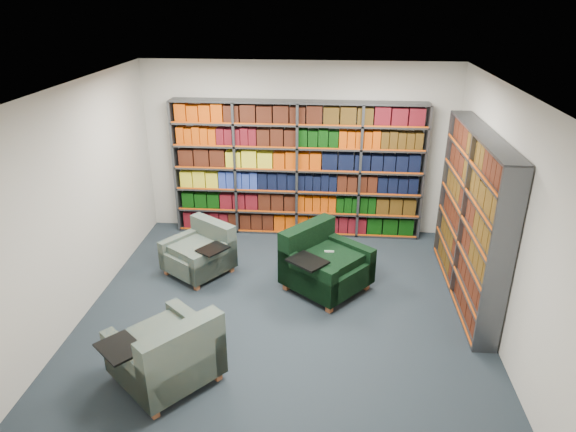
# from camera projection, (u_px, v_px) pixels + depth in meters

# --- Properties ---
(room_shell) EXTENTS (5.02, 5.02, 2.82)m
(room_shell) POSITION_uv_depth(u_px,v_px,m) (284.00, 209.00, 6.03)
(room_shell) COLOR black
(room_shell) RESTS_ON ground
(bookshelf_back) EXTENTS (4.00, 0.28, 2.20)m
(bookshelf_back) POSITION_uv_depth(u_px,v_px,m) (297.00, 170.00, 8.29)
(bookshelf_back) COLOR #47494F
(bookshelf_back) RESTS_ON ground
(bookshelf_right) EXTENTS (0.28, 2.50, 2.20)m
(bookshelf_right) POSITION_uv_depth(u_px,v_px,m) (471.00, 219.00, 6.51)
(bookshelf_right) COLOR #47494F
(bookshelf_right) RESTS_ON ground
(chair_teal_left) EXTENTS (1.11, 1.11, 0.72)m
(chair_teal_left) POSITION_uv_depth(u_px,v_px,m) (202.00, 253.00, 7.39)
(chair_teal_left) COLOR #01253B
(chair_teal_left) RESTS_ON ground
(chair_green_right) EXTENTS (1.32, 1.32, 0.86)m
(chair_green_right) POSITION_uv_depth(u_px,v_px,m) (322.00, 265.00, 6.97)
(chair_green_right) COLOR black
(chair_green_right) RESTS_ON ground
(chair_teal_front) EXTENTS (1.29, 1.29, 0.83)m
(chair_teal_front) POSITION_uv_depth(u_px,v_px,m) (169.00, 357.00, 5.22)
(chair_teal_front) COLOR #01253B
(chair_teal_front) RESTS_ON ground
(coffee_table) EXTENTS (0.82, 0.82, 0.57)m
(coffee_table) POSITION_uv_depth(u_px,v_px,m) (329.00, 268.00, 6.95)
(coffee_table) COLOR olive
(coffee_table) RESTS_ON ground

